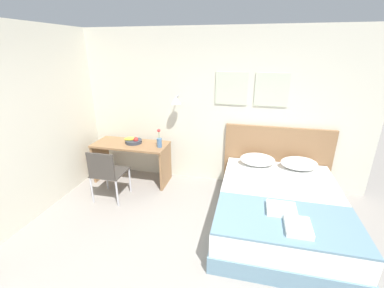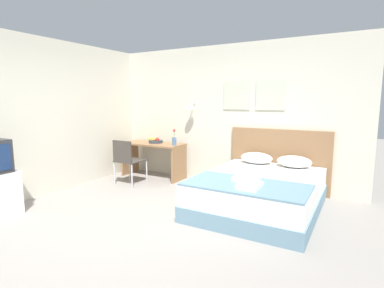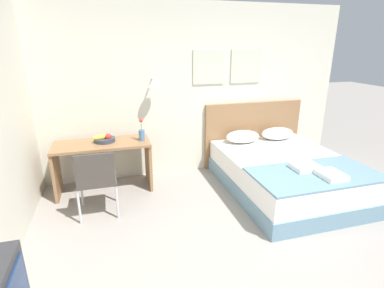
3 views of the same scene
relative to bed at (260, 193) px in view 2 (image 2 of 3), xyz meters
name	(u,v)px [view 2 (image 2 of 3)]	position (x,y,z in m)	size (l,w,h in m)	color
ground_plane	(129,231)	(-1.17, -1.54, -0.25)	(24.00, 24.00, 0.00)	gray
wall_back	(220,115)	(-1.17, 1.14, 1.08)	(5.28, 0.31, 2.65)	beige
wall_left	(4,119)	(-3.44, -1.72, 1.07)	(0.06, 5.65, 2.65)	beige
bed	(260,193)	(0.00, 0.00, 0.00)	(1.63, 2.10, 0.51)	#66899E
headboard	(278,160)	(0.00, 1.08, 0.30)	(1.75, 0.06, 1.11)	#8E6642
pillow_left	(256,158)	(-0.32, 0.82, 0.35)	(0.56, 0.36, 0.19)	white
pillow_right	(294,162)	(0.32, 0.82, 0.35)	(0.56, 0.36, 0.19)	white
throw_blanket	(246,185)	(0.00, -0.61, 0.27)	(1.58, 0.84, 0.02)	#66899E
folded_towel_near_foot	(246,179)	(-0.05, -0.46, 0.31)	(0.33, 0.27, 0.06)	white
folded_towel_mid_bed	(249,186)	(0.10, -0.76, 0.31)	(0.26, 0.32, 0.06)	white
desk	(153,153)	(-2.52, 0.75, 0.27)	(1.32, 0.58, 0.73)	#8E6642
desk_chair	(127,158)	(-2.61, 0.02, 0.27)	(0.48, 0.48, 0.86)	#3D3833
fruit_bowl	(155,141)	(-2.48, 0.78, 0.52)	(0.31, 0.29, 0.12)	#333842
flower_vase	(174,140)	(-1.96, 0.70, 0.58)	(0.09, 0.09, 0.32)	#4C7099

